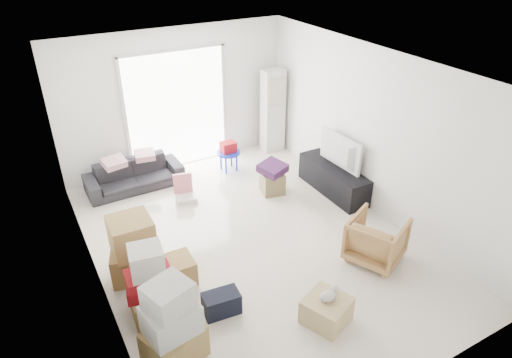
{
  "coord_description": "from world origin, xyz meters",
  "views": [
    {
      "loc": [
        -2.72,
        -4.96,
        4.32
      ],
      "look_at": [
        0.18,
        0.2,
        0.96
      ],
      "focal_mm": 32.0,
      "sensor_mm": 36.0,
      "label": 1
    }
  ],
  "objects": [
    {
      "name": "ottoman",
      "position": [
        1.03,
        1.12,
        0.19
      ],
      "size": [
        0.46,
        0.46,
        0.38
      ],
      "primitive_type": "cube",
      "rotation": [
        0.0,
        0.0,
        -0.21
      ],
      "color": "olive",
      "rests_on": "room_shell"
    },
    {
      "name": "armchair",
      "position": [
        1.36,
        -1.23,
        0.37
      ],
      "size": [
        0.92,
        0.95,
        0.75
      ],
      "primitive_type": "imported",
      "rotation": [
        0.0,
        0.0,
        2.01
      ],
      "color": "#A8864A",
      "rests_on": "room_shell"
    },
    {
      "name": "pillow_right",
      "position": [
        -0.85,
        2.53,
        0.73
      ],
      "size": [
        0.36,
        0.3,
        0.11
      ],
      "primitive_type": "cube",
      "rotation": [
        0.0,
        0.0,
        -0.15
      ],
      "color": "#E2A5AD",
      "rests_on": "sofa"
    },
    {
      "name": "loose_box",
      "position": [
        -1.31,
        -0.28,
        0.18
      ],
      "size": [
        0.44,
        0.44,
        0.36
      ],
      "primitive_type": "cube",
      "rotation": [
        0.0,
        0.0,
        -0.03
      ],
      "color": "#997645",
      "rests_on": "room_shell"
    },
    {
      "name": "box_stack_a",
      "position": [
        -1.8,
        -1.48,
        0.49
      ],
      "size": [
        0.74,
        0.68,
        1.1
      ],
      "rotation": [
        0.0,
        0.0,
        0.27
      ],
      "color": "#997645",
      "rests_on": "room_shell"
    },
    {
      "name": "room_shell",
      "position": [
        0.0,
        0.0,
        1.35
      ],
      "size": [
        4.98,
        6.48,
        3.18
      ],
      "color": "beige",
      "rests_on": "ground"
    },
    {
      "name": "wood_crate",
      "position": [
        0.02,
        -1.84,
        0.17
      ],
      "size": [
        0.65,
        0.65,
        0.33
      ],
      "primitive_type": "cube",
      "rotation": [
        0.0,
        0.0,
        0.38
      ],
      "color": "tan",
      "rests_on": "room_shell"
    },
    {
      "name": "plush_bunny",
      "position": [
        0.05,
        -1.84,
        0.4
      ],
      "size": [
        0.29,
        0.16,
        0.15
      ],
      "rotation": [
        0.0,
        0.0,
        0.04
      ],
      "color": "#B2ADA8",
      "rests_on": "wood_crate"
    },
    {
      "name": "duffel_bag",
      "position": [
        -1.04,
        -1.09,
        0.15
      ],
      "size": [
        0.48,
        0.32,
        0.29
      ],
      "primitive_type": "cube",
      "rotation": [
        0.0,
        0.0,
        -0.1
      ],
      "color": "black",
      "rests_on": "room_shell"
    },
    {
      "name": "pillow_left",
      "position": [
        -1.41,
        2.5,
        0.74
      ],
      "size": [
        0.45,
        0.38,
        0.12
      ],
      "primitive_type": "cube",
      "rotation": [
        0.0,
        0.0,
        0.19
      ],
      "color": "#E2A5AD",
      "rests_on": "sofa"
    },
    {
      "name": "sofa",
      "position": [
        -1.09,
        2.5,
        0.34
      ],
      "size": [
        1.74,
        0.52,
        0.68
      ],
      "primitive_type": "imported",
      "rotation": [
        0.0,
        0.0,
        0.01
      ],
      "color": "black",
      "rests_on": "room_shell"
    },
    {
      "name": "box_stack_c",
      "position": [
        -1.77,
        0.1,
        0.46
      ],
      "size": [
        0.76,
        0.69,
        0.94
      ],
      "rotation": [
        0.0,
        0.0,
        -0.19
      ],
      "color": "#997645",
      "rests_on": "room_shell"
    },
    {
      "name": "box_stack_b",
      "position": [
        -1.8,
        -0.71,
        0.45
      ],
      "size": [
        0.63,
        0.55,
        1.04
      ],
      "rotation": [
        0.0,
        0.0,
        -0.12
      ],
      "color": "#997645",
      "rests_on": "room_shell"
    },
    {
      "name": "toy_walker",
      "position": [
        -0.44,
        1.66,
        0.13
      ],
      "size": [
        0.41,
        0.38,
        0.47
      ],
      "rotation": [
        0.0,
        0.0,
        -0.24
      ],
      "color": "silver",
      "rests_on": "room_shell"
    },
    {
      "name": "sliding_door",
      "position": [
        0.0,
        2.98,
        1.24
      ],
      "size": [
        2.1,
        0.04,
        2.33
      ],
      "color": "white",
      "rests_on": "room_shell"
    },
    {
      "name": "kids_table",
      "position": [
        0.72,
        2.26,
        0.42
      ],
      "size": [
        0.47,
        0.47,
        0.6
      ],
      "rotation": [
        0.0,
        0.0,
        0.43
      ],
      "color": "#122ACB",
      "rests_on": "room_shell"
    },
    {
      "name": "tv_console",
      "position": [
        2.0,
        0.59,
        0.26
      ],
      "size": [
        0.46,
        1.53,
        0.51
      ],
      "primitive_type": "cube",
      "color": "black",
      "rests_on": "room_shell"
    },
    {
      "name": "television",
      "position": [
        2.0,
        0.59,
        0.58
      ],
      "size": [
        0.62,
        1.04,
        0.13
      ],
      "primitive_type": "imported",
      "rotation": [
        0.0,
        0.0,
        1.61
      ],
      "color": "black",
      "rests_on": "tv_console"
    },
    {
      "name": "blanket",
      "position": [
        1.03,
        1.12,
        0.45
      ],
      "size": [
        0.54,
        0.54,
        0.14
      ],
      "primitive_type": "cube",
      "rotation": [
        0.0,
        0.0,
        0.34
      ],
      "color": "#4B2153",
      "rests_on": "ottoman"
    },
    {
      "name": "ac_tower",
      "position": [
        1.95,
        2.65,
        0.88
      ],
      "size": [
        0.45,
        0.3,
        1.75
      ],
      "primitive_type": "cube",
      "color": "silver",
      "rests_on": "room_shell"
    }
  ]
}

